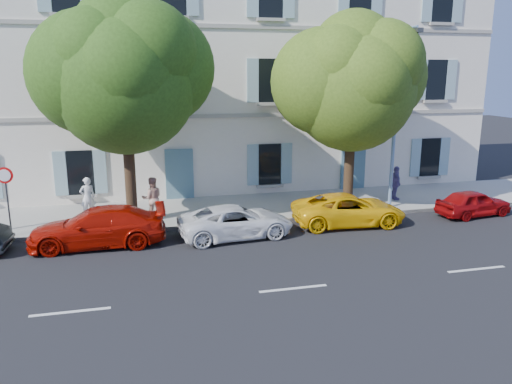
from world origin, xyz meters
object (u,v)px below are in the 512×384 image
object	(u,v)px
car_red_coupe	(98,227)
pedestrian_c	(396,183)
car_red_hatchback	(473,203)
pedestrian_b	(152,198)
car_yellow_supercar	(349,210)
tree_right	(352,89)
road_sign	(6,187)
pedestrian_a	(88,198)
car_white_coupe	(236,221)
tree_left	(124,82)
street_lamp	(397,109)

from	to	relation	value
car_red_coupe	pedestrian_c	distance (m)	13.49
car_red_hatchback	pedestrian_b	world-z (taller)	pedestrian_b
car_red_coupe	car_yellow_supercar	size ratio (longest dim) A/B	1.05
tree_right	road_sign	size ratio (longest dim) A/B	3.14
car_red_coupe	pedestrian_a	xyz separation A→B (m)	(-0.57, 3.22, 0.31)
pedestrian_a	pedestrian_c	xyz separation A→B (m)	(13.73, -0.32, -0.05)
car_red_coupe	car_white_coupe	bearing A→B (deg)	88.57
car_red_hatchback	road_sign	bearing A→B (deg)	78.26
car_red_hatchback	pedestrian_a	size ratio (longest dim) A/B	1.95
car_white_coupe	road_sign	bearing A→B (deg)	73.02
tree_right	pedestrian_c	distance (m)	5.27
car_red_coupe	road_sign	world-z (taller)	road_sign
pedestrian_a	pedestrian_b	xyz separation A→B (m)	(2.56, -0.82, 0.02)
car_red_coupe	tree_right	bearing A→B (deg)	101.70
car_red_coupe	road_sign	size ratio (longest dim) A/B	1.84
car_red_hatchback	pedestrian_b	distance (m)	13.52
tree_left	pedestrian_c	bearing A→B (deg)	3.50
car_red_coupe	pedestrian_c	size ratio (longest dim) A/B	2.96
road_sign	car_red_coupe	bearing A→B (deg)	-24.63
car_white_coupe	car_yellow_supercar	world-z (taller)	car_yellow_supercar
car_white_coupe	tree_left	world-z (taller)	tree_left
car_red_hatchback	road_sign	xyz separation A→B (m)	(-18.46, 1.31, 1.43)
car_red_hatchback	pedestrian_b	bearing A→B (deg)	72.66
tree_right	pedestrian_c	size ratio (longest dim) A/B	5.04
road_sign	pedestrian_a	size ratio (longest dim) A/B	1.51
car_yellow_supercar	car_red_hatchback	bearing A→B (deg)	-87.02
street_lamp	car_red_coupe	bearing A→B (deg)	-172.44
tree_right	road_sign	xyz separation A→B (m)	(-13.49, -0.52, -3.31)
street_lamp	tree_left	bearing A→B (deg)	177.19
car_red_coupe	pedestrian_c	bearing A→B (deg)	103.40
car_red_hatchback	pedestrian_c	world-z (taller)	pedestrian_c
street_lamp	pedestrian_a	size ratio (longest dim) A/B	4.48
street_lamp	pedestrian_c	xyz separation A→B (m)	(0.89, 1.28, -3.51)
car_red_coupe	pedestrian_b	world-z (taller)	pedestrian_b
car_yellow_supercar	tree_left	world-z (taller)	tree_left
car_red_coupe	tree_right	xyz separation A→B (m)	(10.35, 1.96, 4.62)
car_red_coupe	pedestrian_a	size ratio (longest dim) A/B	2.78
car_yellow_supercar	tree_right	size ratio (longest dim) A/B	0.56
car_white_coupe	street_lamp	world-z (taller)	street_lamp
car_red_hatchback	tree_left	xyz separation A→B (m)	(-14.13, 2.04, 5.08)
road_sign	street_lamp	bearing A→B (deg)	0.69
car_red_hatchback	pedestrian_b	xyz separation A→B (m)	(-13.32, 2.27, 0.45)
tree_right	street_lamp	size ratio (longest dim) A/B	1.06
car_white_coupe	pedestrian_b	world-z (taller)	pedestrian_b
car_red_coupe	pedestrian_c	xyz separation A→B (m)	(13.17, 2.91, 0.26)
road_sign	pedestrian_b	xyz separation A→B (m)	(5.14, 0.96, -0.98)
road_sign	pedestrian_a	bearing A→B (deg)	34.59
car_yellow_supercar	pedestrian_c	world-z (taller)	pedestrian_c
tree_left	pedestrian_b	bearing A→B (deg)	15.56
pedestrian_b	tree_left	bearing A→B (deg)	11.06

